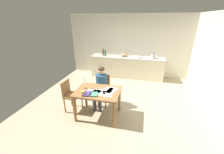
% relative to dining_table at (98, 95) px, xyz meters
% --- Properties ---
extents(ground_plane, '(5.20, 5.20, 0.04)m').
position_rel_dining_table_xyz_m(ground_plane, '(0.33, 0.64, -0.64)').
color(ground_plane, tan).
extents(wall_back, '(5.20, 0.12, 2.60)m').
position_rel_dining_table_xyz_m(wall_back, '(0.33, 3.24, 0.68)').
color(wall_back, beige).
rests_on(wall_back, ground).
extents(kitchen_counter, '(3.09, 0.64, 0.90)m').
position_rel_dining_table_xyz_m(kitchen_counter, '(0.33, 2.88, -0.17)').
color(kitchen_counter, beige).
rests_on(kitchen_counter, ground).
extents(dining_table, '(1.11, 0.80, 0.74)m').
position_rel_dining_table_xyz_m(dining_table, '(0.00, 0.00, 0.00)').
color(dining_table, olive).
rests_on(dining_table, ground).
extents(chair_at_table, '(0.42, 0.42, 0.89)m').
position_rel_dining_table_xyz_m(chair_at_table, '(-0.07, 0.64, -0.11)').
color(chair_at_table, olive).
rests_on(chair_at_table, ground).
extents(person_seated, '(0.34, 0.60, 1.19)m').
position_rel_dining_table_xyz_m(person_seated, '(-0.08, 0.50, 0.06)').
color(person_seated, navy).
rests_on(person_seated, ground).
extents(chair_side_empty, '(0.42, 0.42, 0.88)m').
position_rel_dining_table_xyz_m(chair_side_empty, '(-0.82, 0.08, -0.13)').
color(chair_side_empty, olive).
rests_on(chair_side_empty, ground).
extents(coffee_mug, '(0.11, 0.07, 0.10)m').
position_rel_dining_table_xyz_m(coffee_mug, '(-0.27, -0.26, 0.17)').
color(coffee_mug, '#F2CC4C').
rests_on(coffee_mug, dining_table).
extents(candlestick, '(0.06, 0.06, 0.28)m').
position_rel_dining_table_xyz_m(candlestick, '(-0.36, 0.06, 0.20)').
color(candlestick, gold).
rests_on(candlestick, dining_table).
extents(book_magazine, '(0.18, 0.22, 0.03)m').
position_rel_dining_table_xyz_m(book_magazine, '(-0.01, -0.21, 0.14)').
color(book_magazine, '#4CAA7A').
rests_on(book_magazine, dining_table).
extents(book_cookery, '(0.19, 0.24, 0.03)m').
position_rel_dining_table_xyz_m(book_cookery, '(-0.20, -0.22, 0.14)').
color(book_cookery, '#443474').
rests_on(book_cookery, dining_table).
extents(paper_letter, '(0.30, 0.35, 0.00)m').
position_rel_dining_table_xyz_m(paper_letter, '(-0.03, -0.08, 0.12)').
color(paper_letter, white).
rests_on(paper_letter, dining_table).
extents(paper_bill, '(0.27, 0.34, 0.00)m').
position_rel_dining_table_xyz_m(paper_bill, '(0.34, 0.14, 0.12)').
color(paper_bill, white).
rests_on(paper_bill, dining_table).
extents(paper_envelope, '(0.34, 0.36, 0.00)m').
position_rel_dining_table_xyz_m(paper_envelope, '(0.08, -0.05, 0.12)').
color(paper_envelope, white).
rests_on(paper_envelope, dining_table).
extents(paper_receipt, '(0.29, 0.34, 0.00)m').
position_rel_dining_table_xyz_m(paper_receipt, '(0.28, -0.08, 0.12)').
color(paper_receipt, white).
rests_on(paper_receipt, dining_table).
extents(paper_notice, '(0.23, 0.31, 0.00)m').
position_rel_dining_table_xyz_m(paper_notice, '(-0.15, -0.09, 0.12)').
color(paper_notice, white).
rests_on(paper_notice, dining_table).
extents(paper_flyer, '(0.25, 0.33, 0.00)m').
position_rel_dining_table_xyz_m(paper_flyer, '(0.24, 0.11, 0.12)').
color(paper_flyer, white).
rests_on(paper_flyer, dining_table).
extents(sink_unit, '(0.36, 0.36, 0.24)m').
position_rel_dining_table_xyz_m(sink_unit, '(0.79, 2.89, 0.30)').
color(sink_unit, '#B2B7BC').
rests_on(sink_unit, kitchen_counter).
extents(bottle_oil, '(0.06, 0.06, 0.29)m').
position_rel_dining_table_xyz_m(bottle_oil, '(-0.74, 2.93, 0.40)').
color(bottle_oil, '#593319').
rests_on(bottle_oil, kitchen_counter).
extents(bottle_vinegar, '(0.07, 0.07, 0.27)m').
position_rel_dining_table_xyz_m(bottle_vinegar, '(-0.63, 2.90, 0.40)').
color(bottle_vinegar, '#194C23').
rests_on(bottle_vinegar, kitchen_counter).
extents(mixing_bowl, '(0.27, 0.27, 0.12)m').
position_rel_dining_table_xyz_m(mixing_bowl, '(0.18, 2.95, 0.34)').
color(mixing_bowl, tan).
rests_on(mixing_bowl, kitchen_counter).
extents(stovetop_kettle, '(0.18, 0.18, 0.22)m').
position_rel_dining_table_xyz_m(stovetop_kettle, '(1.40, 2.88, 0.38)').
color(stovetop_kettle, '#B7BABF').
rests_on(stovetop_kettle, kitchen_counter).
extents(wine_glass_near_sink, '(0.07, 0.07, 0.15)m').
position_rel_dining_table_xyz_m(wine_glass_near_sink, '(0.39, 3.03, 0.39)').
color(wine_glass_near_sink, silver).
rests_on(wine_glass_near_sink, kitchen_counter).
extents(wine_glass_by_kettle, '(0.07, 0.07, 0.15)m').
position_rel_dining_table_xyz_m(wine_glass_by_kettle, '(0.28, 3.03, 0.39)').
color(wine_glass_by_kettle, silver).
rests_on(wine_glass_by_kettle, kitchen_counter).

